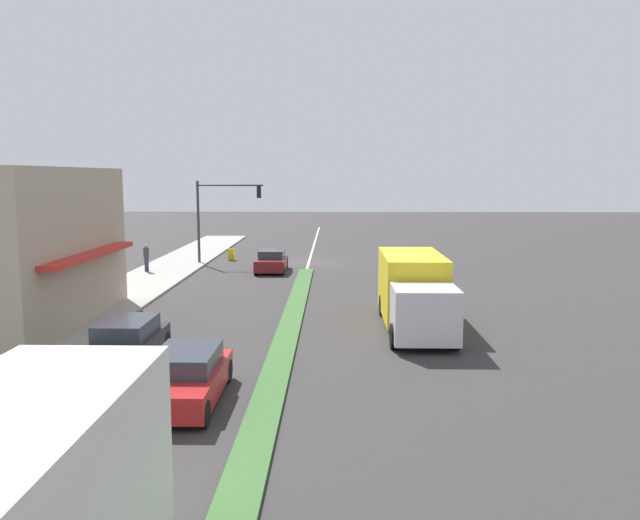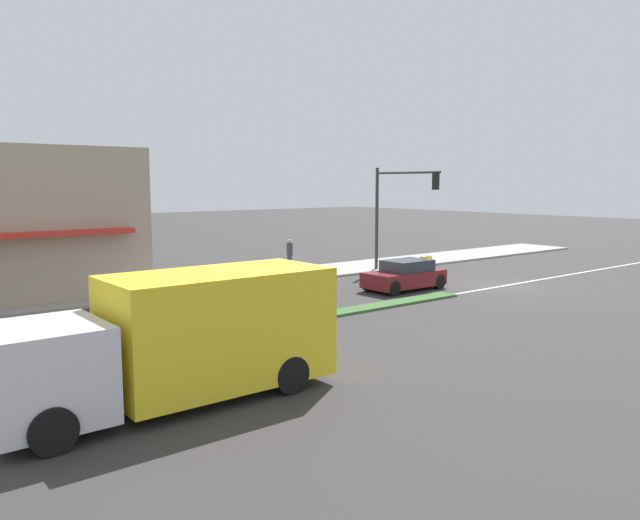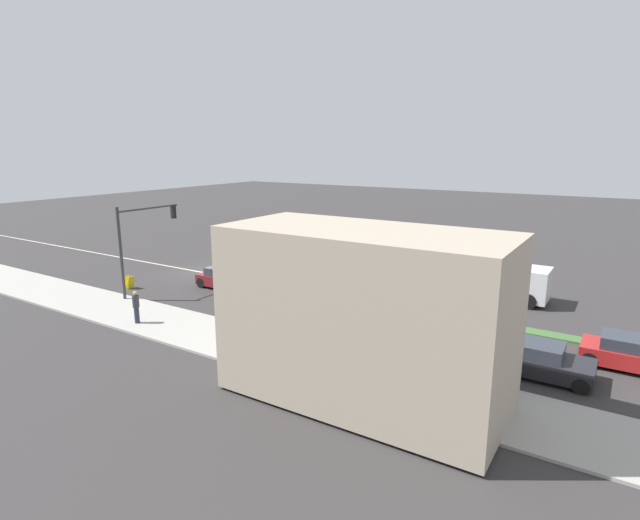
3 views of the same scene
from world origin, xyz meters
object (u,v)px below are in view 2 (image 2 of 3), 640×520
delivery_truck (184,337)px  traffic_signal_main (396,202)px  pedestrian (290,254)px  warning_aframe_sign (426,264)px  sedan_maroon (405,276)px

delivery_truck → traffic_signal_main: bearing=-58.2°
pedestrian → warning_aframe_sign: (-4.27, -6.26, -0.61)m
pedestrian → sedan_maroon: (-7.74, -0.93, -0.37)m
traffic_signal_main → warning_aframe_sign: traffic_signal_main is taller
pedestrian → warning_aframe_sign: pedestrian is taller
delivery_truck → warning_aframe_sign: bearing=-61.9°
pedestrian → warning_aframe_sign: size_ratio=2.07×
traffic_signal_main → pedestrian: size_ratio=3.23×
warning_aframe_sign → traffic_signal_main: bearing=77.2°
warning_aframe_sign → delivery_truck: bearing=118.1°
traffic_signal_main → pedestrian: (3.82, 4.25, -2.87)m
traffic_signal_main → delivery_truck: traffic_signal_main is taller
traffic_signal_main → warning_aframe_sign: bearing=-102.8°
delivery_truck → sedan_maroon: bearing=-63.8°
traffic_signal_main → delivery_truck: bearing=121.8°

